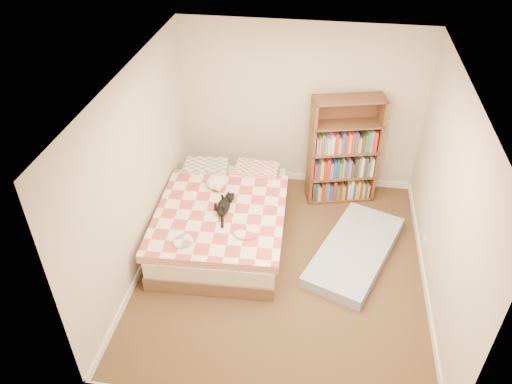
# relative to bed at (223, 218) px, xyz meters

# --- Properties ---
(room) EXTENTS (3.51, 4.01, 2.51)m
(room) POSITION_rel_bed_xyz_m (0.87, -0.51, 0.92)
(room) COLOR #45291D
(room) RESTS_ON ground
(bed) EXTENTS (1.73, 2.31, 0.60)m
(bed) POSITION_rel_bed_xyz_m (0.00, 0.00, 0.00)
(bed) COLOR brown
(bed) RESTS_ON room
(bookshelf) EXTENTS (1.06, 0.57, 1.63)m
(bookshelf) POSITION_rel_bed_xyz_m (1.54, 1.13, 0.31)
(bookshelf) COLOR #512C1B
(bookshelf) RESTS_ON room
(floor_mattress) EXTENTS (1.35, 1.90, 0.16)m
(floor_mattress) POSITION_rel_bed_xyz_m (1.77, -0.17, -0.19)
(floor_mattress) COLOR #667EAA
(floor_mattress) RESTS_ON room
(black_cat) EXTENTS (0.26, 0.63, 0.14)m
(black_cat) POSITION_rel_bed_xyz_m (0.05, -0.13, 0.33)
(black_cat) COLOR black
(black_cat) RESTS_ON bed
(white_dog) EXTENTS (0.36, 0.38, 0.15)m
(white_dog) POSITION_rel_bed_xyz_m (-0.14, 0.33, 0.34)
(white_dog) COLOR white
(white_dog) RESTS_ON bed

